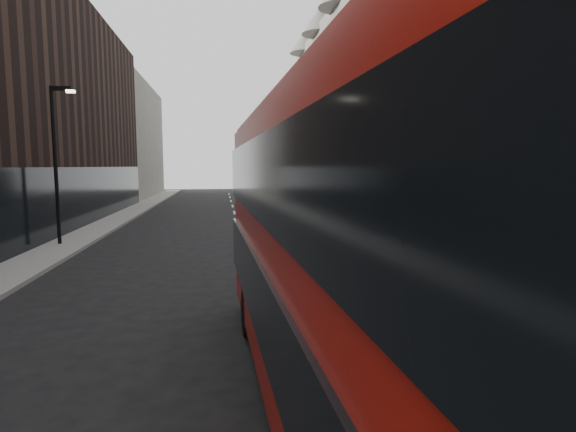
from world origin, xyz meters
name	(u,v)px	position (x,y,z in m)	size (l,w,h in m)	color
sidewalk_right	(352,221)	(7.50, 25.00, 0.07)	(3.00, 80.00, 0.15)	slate
sidewalk_left	(106,225)	(-8.00, 25.00, 0.07)	(2.00, 80.00, 0.15)	slate
building_modern_block	(444,54)	(11.47, 21.00, 9.90)	(5.03, 22.00, 20.00)	#A6ABB1
building_victorian	(337,110)	(11.38, 44.00, 9.66)	(6.50, 24.00, 21.00)	slate
building_left_mid	(66,117)	(-11.50, 30.00, 7.00)	(5.00, 24.00, 14.00)	black
building_left_far	(130,142)	(-11.50, 52.00, 6.50)	(5.00, 20.00, 13.00)	slate
street_lamp	(57,154)	(-8.22, 18.00, 4.18)	(1.06, 0.22, 7.00)	black
red_bus	(353,249)	(0.80, 2.47, 2.52)	(3.01, 11.31, 4.53)	#A6120A
grey_bus	(277,186)	(4.24, 38.59, 1.78)	(2.96, 10.40, 3.33)	black
car_a	(295,228)	(2.45, 17.42, 0.73)	(1.72, 4.28, 1.46)	black
car_b	(298,218)	(3.26, 21.35, 0.74)	(1.57, 4.51, 1.49)	gray
car_c	(296,210)	(4.02, 26.65, 0.68)	(1.91, 4.70, 1.36)	black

